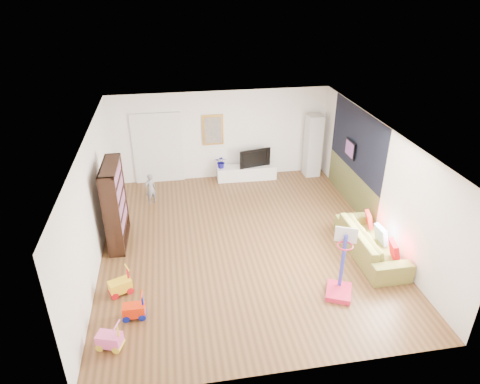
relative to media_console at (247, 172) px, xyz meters
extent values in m
cube|color=brown|center=(-0.72, -3.44, -0.21)|extent=(6.50, 7.50, 0.00)
cube|color=white|center=(-0.72, -3.44, 2.49)|extent=(6.50, 7.50, 0.00)
cube|color=white|center=(-0.72, 0.31, 1.14)|extent=(6.50, 0.00, 2.70)
cube|color=silver|center=(-0.72, -7.19, 1.14)|extent=(6.50, 0.00, 2.70)
cube|color=silver|center=(-3.97, -3.44, 1.14)|extent=(0.00, 7.50, 2.70)
cube|color=white|center=(2.53, -3.44, 1.14)|extent=(0.00, 7.50, 2.70)
cube|color=black|center=(2.51, -2.04, 1.64)|extent=(0.01, 3.20, 1.70)
cube|color=brown|center=(2.51, -2.04, 0.29)|extent=(0.01, 3.20, 1.00)
cube|color=white|center=(-2.62, 0.27, 0.84)|extent=(1.45, 0.06, 2.10)
cube|color=gold|center=(-0.97, 0.27, 1.34)|extent=(0.62, 0.06, 0.92)
cube|color=#7F3F8C|center=(2.45, -1.84, 1.34)|extent=(0.04, 0.56, 0.46)
cube|color=white|center=(0.00, 0.00, 0.00)|extent=(1.82, 0.50, 0.42)
cube|color=silver|center=(2.06, -0.03, 0.76)|extent=(0.46, 0.46, 1.94)
cube|color=black|center=(-3.60, -2.87, 0.78)|extent=(0.39, 1.37, 1.98)
imported|color=olive|center=(2.03, -4.41, 0.12)|extent=(0.89, 2.25, 0.66)
cube|color=red|center=(0.85, -5.55, 0.51)|extent=(0.70, 0.75, 1.44)
cube|color=yellow|center=(-3.44, -4.80, 0.08)|extent=(0.50, 0.41, 0.58)
cube|color=#F42E09|center=(-3.14, -5.53, 0.06)|extent=(0.41, 0.26, 0.54)
cube|color=#FE5BAA|center=(-3.52, -6.19, 0.07)|extent=(0.48, 0.38, 0.55)
imported|color=gray|center=(-2.88, -1.07, 0.22)|extent=(0.38, 0.34, 0.87)
imported|color=black|center=(0.22, 0.00, 0.50)|extent=(1.00, 0.34, 0.57)
imported|color=navy|center=(-0.77, 0.01, 0.41)|extent=(0.43, 0.40, 0.39)
cube|color=red|center=(2.24, -5.01, 0.31)|extent=(0.18, 0.42, 0.40)
cube|color=silver|center=(2.24, -4.41, 0.31)|extent=(0.13, 0.41, 0.41)
cube|color=#AC1816|center=(2.26, -3.74, 0.31)|extent=(0.18, 0.37, 0.36)
camera|label=1|loc=(-2.22, -11.77, 5.55)|focal=32.00mm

